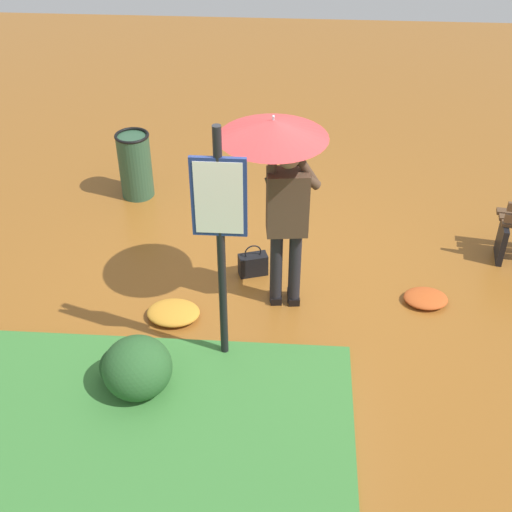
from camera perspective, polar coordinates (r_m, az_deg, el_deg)
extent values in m
plane|color=brown|center=(7.09, 1.46, -2.72)|extent=(18.00, 18.00, 0.00)
cylinder|color=black|center=(6.66, 3.24, -1.04)|extent=(0.12, 0.12, 0.86)
cylinder|color=black|center=(6.67, 1.69, -0.98)|extent=(0.12, 0.12, 0.86)
cube|color=black|center=(6.94, 3.14, -3.40)|extent=(0.13, 0.23, 0.08)
cube|color=black|center=(6.94, 1.65, -3.34)|extent=(0.13, 0.23, 0.08)
cube|color=#473323|center=(6.24, 2.64, 4.48)|extent=(0.40, 0.28, 0.64)
sphere|color=#8C664C|center=(6.01, 2.76, 8.20)|extent=(0.20, 0.20, 0.20)
ellipsoid|color=black|center=(5.99, 2.77, 8.46)|extent=(0.20, 0.20, 0.15)
cylinder|color=#473323|center=(6.15, 4.72, 6.18)|extent=(0.18, 0.13, 0.18)
cylinder|color=#473323|center=(6.12, 4.38, 6.97)|extent=(0.24, 0.11, 0.33)
cube|color=black|center=(6.03, 3.63, 8.09)|extent=(0.07, 0.02, 0.14)
cylinder|color=#473323|center=(6.11, 1.17, 6.42)|extent=(0.11, 0.10, 0.09)
cylinder|color=#473323|center=(6.06, 1.32, 7.11)|extent=(0.10, 0.09, 0.23)
cylinder|color=#A5A5AD|center=(5.91, 1.43, 9.75)|extent=(0.02, 0.02, 0.41)
cone|color=#B22D2D|center=(5.87, 1.45, 10.58)|extent=(0.96, 0.96, 0.16)
sphere|color=#A5A5AD|center=(5.82, 1.46, 11.55)|extent=(0.02, 0.02, 0.02)
cylinder|color=black|center=(5.64, -2.92, 0.21)|extent=(0.07, 0.07, 2.30)
cube|color=navy|center=(5.32, -3.11, 4.91)|extent=(0.44, 0.04, 0.70)
cube|color=silver|center=(5.30, -3.14, 4.80)|extent=(0.38, 0.01, 0.64)
cube|color=black|center=(7.22, -0.25, -0.72)|extent=(0.33, 0.23, 0.24)
torus|color=black|center=(7.12, -0.26, 0.30)|extent=(0.17, 0.07, 0.18)
cube|color=black|center=(7.86, 19.79, 1.20)|extent=(0.11, 0.36, 0.44)
cylinder|color=#2D5138|center=(8.56, -10.03, 7.38)|extent=(0.40, 0.40, 0.80)
torus|color=black|center=(8.37, -10.33, 9.86)|extent=(0.42, 0.42, 0.04)
ellipsoid|color=#285628|center=(5.96, -9.87, -9.18)|extent=(0.60, 0.60, 0.54)
ellipsoid|color=#1E421E|center=(6.12, -11.27, -9.04)|extent=(0.36, 0.36, 0.36)
ellipsoid|color=#B74C1E|center=(7.10, 13.97, -3.44)|extent=(0.44, 0.35, 0.10)
ellipsoid|color=#C68428|center=(6.76, -6.90, -4.71)|extent=(0.52, 0.42, 0.11)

